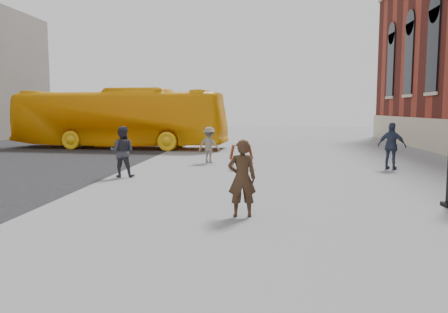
# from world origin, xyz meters

# --- Properties ---
(ground) EXTENTS (100.00, 100.00, 0.00)m
(ground) POSITION_xyz_m (0.00, 0.00, 0.00)
(ground) COLOR #9E9EA3
(woman) EXTENTS (0.68, 0.63, 1.68)m
(woman) POSITION_xyz_m (-0.17, 0.05, 0.86)
(woman) COLOR #372414
(woman) RESTS_ON ground
(bus) EXTENTS (12.77, 3.97, 3.50)m
(bus) POSITION_xyz_m (-8.21, 15.99, 1.75)
(bus) COLOR #F8B30D
(bus) RESTS_ON road
(pedestrian_a) EXTENTS (0.88, 0.71, 1.74)m
(pedestrian_a) POSITION_xyz_m (-4.52, 5.21, 0.87)
(pedestrian_a) COLOR #303239
(pedestrian_a) RESTS_ON ground
(pedestrian_b) EXTENTS (1.13, 0.86, 1.55)m
(pedestrian_b) POSITION_xyz_m (-2.05, 9.33, 0.78)
(pedestrian_b) COLOR slate
(pedestrian_b) RESTS_ON ground
(pedestrian_c) EXTENTS (1.13, 0.93, 1.81)m
(pedestrian_c) POSITION_xyz_m (5.17, 7.91, 0.90)
(pedestrian_c) COLOR #313C52
(pedestrian_c) RESTS_ON ground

